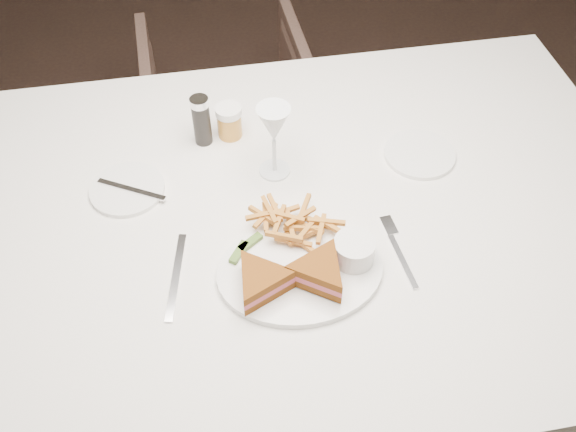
# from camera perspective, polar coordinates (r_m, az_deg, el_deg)

# --- Properties ---
(ground) EXTENTS (5.00, 5.00, 0.00)m
(ground) POSITION_cam_1_polar(r_m,az_deg,el_deg) (1.97, -5.91, -14.33)
(ground) COLOR black
(ground) RESTS_ON ground
(table) EXTENTS (1.62, 1.11, 0.75)m
(table) POSITION_cam_1_polar(r_m,az_deg,el_deg) (1.63, -0.26, -8.59)
(table) COLOR silver
(table) RESTS_ON ground
(chair_far) EXTENTS (0.60, 0.56, 0.58)m
(chair_far) POSITION_cam_1_polar(r_m,az_deg,el_deg) (2.36, -5.40, 10.28)
(chair_far) COLOR #4D372F
(chair_far) RESTS_ON ground
(table_setting) EXTENTS (0.81, 0.61, 0.18)m
(table_setting) POSITION_cam_1_polar(r_m,az_deg,el_deg) (1.27, -0.14, -0.44)
(table_setting) COLOR white
(table_setting) RESTS_ON table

